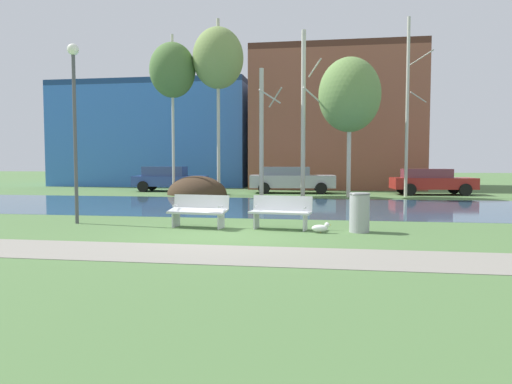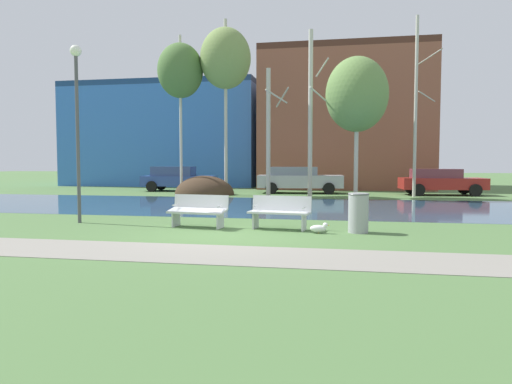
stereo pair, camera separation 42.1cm
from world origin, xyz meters
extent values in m
plane|color=#4C703D|center=(0.00, 10.00, 0.00)|extent=(120.00, 120.00, 0.00)
cube|color=gray|center=(0.00, -2.34, 0.01)|extent=(60.00, 1.89, 0.01)
cube|color=#33516B|center=(0.00, 7.64, 0.00)|extent=(80.00, 8.44, 0.01)
ellipsoid|color=#423021|center=(-4.72, 13.64, 0.00)|extent=(3.24, 2.63, 2.05)
cube|color=silver|center=(-1.11, 1.14, 0.45)|extent=(1.65, 0.69, 0.14)
cube|color=silver|center=(-1.07, 1.42, 0.67)|extent=(1.60, 0.30, 0.40)
cube|color=silver|center=(-1.75, 1.29, 0.23)|extent=(0.10, 0.43, 0.45)
cube|color=silver|center=(-0.45, 1.11, 0.23)|extent=(0.10, 0.43, 0.45)
cylinder|color=silver|center=(-1.76, 1.25, 0.59)|extent=(0.08, 0.28, 0.04)
cylinder|color=silver|center=(-0.46, 1.07, 0.59)|extent=(0.08, 0.28, 0.04)
cube|color=silver|center=(1.11, 1.14, 0.45)|extent=(1.65, 0.69, 0.05)
cube|color=silver|center=(1.15, 1.42, 0.67)|extent=(1.60, 0.30, 0.40)
cube|color=silver|center=(0.47, 1.29, 0.23)|extent=(0.10, 0.43, 0.45)
cube|color=silver|center=(1.77, 1.11, 0.23)|extent=(0.10, 0.43, 0.45)
cylinder|color=silver|center=(0.46, 1.25, 0.59)|extent=(0.08, 0.28, 0.04)
cylinder|color=silver|center=(1.76, 1.07, 0.59)|extent=(0.08, 0.28, 0.04)
cylinder|color=#999B9E|center=(3.13, 1.03, 0.50)|extent=(0.50, 0.50, 0.99)
torus|color=#5B5D5E|center=(3.13, 1.03, 0.96)|extent=(0.52, 0.52, 0.04)
ellipsoid|color=white|center=(2.15, 0.71, 0.12)|extent=(0.40, 0.18, 0.18)
sphere|color=white|center=(2.33, 0.71, 0.21)|extent=(0.13, 0.13, 0.13)
cone|color=gold|center=(2.40, 0.71, 0.21)|extent=(0.07, 0.04, 0.04)
cylinder|color=gold|center=(2.17, 0.67, 0.05)|extent=(0.01, 0.01, 0.10)
cylinder|color=gold|center=(2.17, 0.75, 0.05)|extent=(0.01, 0.01, 0.10)
cylinder|color=#4C4C51|center=(-4.78, 1.50, 2.38)|extent=(0.10, 0.10, 4.77)
sphere|color=white|center=(-4.78, 1.50, 4.92)|extent=(0.32, 0.32, 0.32)
cylinder|color=beige|center=(-5.93, 13.39, 4.24)|extent=(0.14, 0.14, 8.48)
ellipsoid|color=#4C7038|center=(-5.93, 13.39, 6.61)|extent=(2.42, 2.42, 2.90)
cylinder|color=#BCB7A8|center=(-3.52, 13.68, 4.63)|extent=(0.18, 0.18, 9.26)
ellipsoid|color=olive|center=(-3.52, 13.68, 7.22)|extent=(2.67, 2.67, 3.21)
cylinder|color=#BCB7A8|center=(-1.07, 12.70, 3.21)|extent=(0.22, 0.22, 6.43)
cylinder|color=#BCB7A8|center=(-0.43, 13.14, 5.03)|extent=(0.84, 1.17, 0.88)
cylinder|color=#BCB7A8|center=(-0.58, 12.20, 4.96)|extent=(1.00, 0.97, 0.62)
cylinder|color=beige|center=(0.98, 13.41, 4.21)|extent=(0.23, 0.23, 8.42)
cylinder|color=beige|center=(1.54, 13.79, 6.58)|extent=(0.73, 1.02, 0.79)
cylinder|color=beige|center=(1.65, 12.71, 4.87)|extent=(1.29, 1.25, 1.04)
cylinder|color=beige|center=(3.28, 13.07, 3.25)|extent=(0.21, 0.21, 6.51)
ellipsoid|color=#668947|center=(3.28, 13.07, 5.08)|extent=(3.06, 3.06, 3.67)
cylinder|color=#BCB7A8|center=(6.16, 13.89, 4.48)|extent=(0.16, 0.16, 8.96)
cylinder|color=#BCB7A8|center=(6.87, 14.38, 7.04)|extent=(0.99, 1.41, 0.51)
cylinder|color=#BCB7A8|center=(6.61, 13.43, 4.94)|extent=(0.94, 0.91, 0.45)
cube|color=#2D4793|center=(-7.14, 16.40, 0.62)|extent=(4.47, 2.23, 0.60)
cube|color=#32457F|center=(-7.48, 16.37, 1.20)|extent=(2.56, 1.84, 0.57)
cylinder|color=black|center=(-5.80, 17.45, 0.32)|extent=(0.66, 0.28, 0.64)
cylinder|color=black|center=(-5.64, 15.60, 0.32)|extent=(0.66, 0.28, 0.64)
cylinder|color=black|center=(-8.64, 17.20, 0.32)|extent=(0.66, 0.28, 0.64)
cylinder|color=black|center=(-8.48, 15.35, 0.32)|extent=(0.66, 0.28, 0.64)
cube|color=#B2B5BC|center=(0.25, 15.80, 0.67)|extent=(4.88, 2.20, 0.70)
cube|color=gray|center=(-0.13, 15.76, 1.25)|extent=(2.78, 1.80, 0.47)
cylinder|color=black|center=(1.73, 16.83, 0.32)|extent=(0.66, 0.28, 0.64)
cylinder|color=black|center=(1.88, 15.05, 0.32)|extent=(0.66, 0.28, 0.64)
cylinder|color=black|center=(-1.39, 16.55, 0.32)|extent=(0.66, 0.28, 0.64)
cylinder|color=black|center=(-1.23, 14.77, 0.32)|extent=(0.66, 0.28, 0.64)
cube|color=maroon|center=(7.81, 15.59, 0.62)|extent=(4.41, 2.12, 0.60)
cube|color=brown|center=(7.47, 15.56, 1.16)|extent=(2.52, 1.75, 0.48)
cylinder|color=black|center=(9.13, 16.59, 0.32)|extent=(0.66, 0.28, 0.64)
cylinder|color=black|center=(9.29, 14.85, 0.32)|extent=(0.66, 0.28, 0.64)
cylinder|color=black|center=(6.33, 16.34, 0.32)|extent=(0.66, 0.28, 0.64)
cylinder|color=black|center=(6.48, 14.60, 0.32)|extent=(0.66, 0.28, 0.64)
cube|color=#3870C6|center=(-10.70, 24.80, 3.60)|extent=(14.43, 8.93, 7.19)
cube|color=navy|center=(-10.70, 24.80, 7.39)|extent=(14.43, 8.93, 0.40)
cube|color=brown|center=(2.69, 23.56, 4.39)|extent=(10.99, 9.90, 8.78)
cube|color=#4E2C21|center=(2.69, 23.56, 8.98)|extent=(10.99, 9.90, 0.40)
camera|label=1|loc=(2.42, -11.09, 1.76)|focal=33.38mm
camera|label=2|loc=(2.83, -11.02, 1.76)|focal=33.38mm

